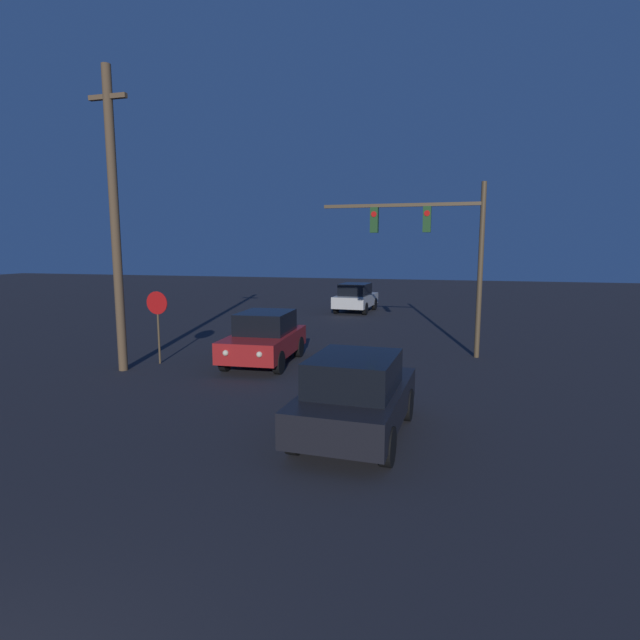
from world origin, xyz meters
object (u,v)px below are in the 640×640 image
Objects in this scene: car_mid at (265,337)px; utility_pole at (115,219)px; car_near at (356,395)px; stop_sign at (158,313)px; traffic_signal_mast at (437,241)px; car_far at (356,297)px.

utility_pole is (-4.01, -2.08, 3.84)m from car_mid.
car_mid is (-4.23, 5.70, 0.00)m from car_near.
utility_pole reaches higher than car_mid.
stop_sign is 0.27× the size of utility_pole.
traffic_signal_mast reaches higher than car_near.
car_far is at bearing 103.54° from car_near.
car_far is at bearing 76.14° from stop_sign.
car_near is 9.78m from utility_pole.
utility_pole reaches higher than traffic_signal_mast.
traffic_signal_mast is (5.13, -11.38, 3.22)m from car_far.
car_mid is 14.21m from car_far.
traffic_signal_mast is at bearing -155.80° from car_mid.
stop_sign is at bearing 150.64° from car_near.
stop_sign is (-8.87, -3.79, -2.39)m from traffic_signal_mast.
stop_sign is at bearing 62.20° from utility_pole.
stop_sign is 3.26m from utility_pole.
car_near is at bearing -31.83° from stop_sign.
stop_sign reaches higher than car_near.
traffic_signal_mast reaches higher than car_far.
car_far is at bearing 75.10° from utility_pole.
car_near is 20.29m from car_far.
car_mid is at bearing 129.02° from car_near.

